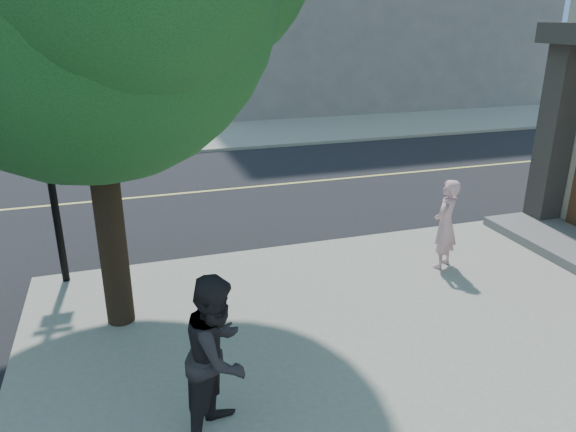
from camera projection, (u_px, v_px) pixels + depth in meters
name	position (u px, v px, depth m)	size (l,w,h in m)	color
ground	(91.00, 276.00, 10.04)	(140.00, 140.00, 0.00)	black
road_ew	(95.00, 202.00, 14.06)	(140.00, 9.00, 0.01)	black
sidewalk_ne	(332.00, 94.00, 33.08)	(29.00, 25.00, 0.12)	gray
man_on_phone	(445.00, 224.00, 9.88)	(0.61, 0.40, 1.68)	#DDA4A9
pedestrian	(218.00, 355.00, 5.86)	(0.93, 0.72, 1.91)	#262223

